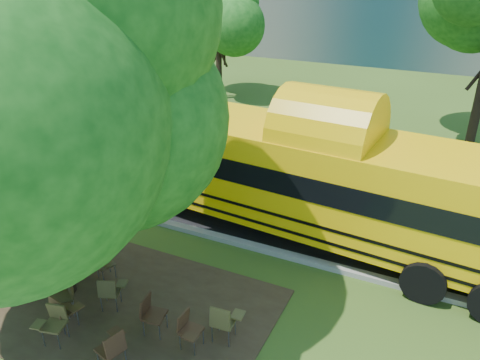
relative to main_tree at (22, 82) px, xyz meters
The scene contains 26 objects.
ground 5.15m from the main_tree, 52.19° to the left, with size 160.00×160.00×0.00m, color #324C17.
dirt_patch 5.28m from the main_tree, ahead, with size 7.00×4.50×0.03m, color #382819.
asphalt_road 9.17m from the main_tree, 86.37° to the left, with size 80.00×8.00×0.04m, color black.
kerb_near 6.21m from the main_tree, 82.40° to the left, with size 80.00×0.25×0.14m, color gray.
kerb_far 12.76m from the main_tree, 87.64° to the left, with size 80.00×0.25×0.14m, color gray.
bg_tree_0 17.85m from the main_tree, 130.21° to the left, with size 5.20×5.20×7.18m.
bg_tree_2 17.25m from the main_tree, 105.20° to the left, with size 4.80×4.80×6.62m.
main_tree is the anchor object (origin of this frame).
school_bus 7.55m from the main_tree, 46.17° to the left, with size 12.98×3.89×3.13m.
chair_1 4.64m from the main_tree, behind, with size 0.64×0.53×0.91m.
chair_2 4.62m from the main_tree, 146.68° to the right, with size 0.60×0.76×0.89m.
chair_3 4.58m from the main_tree, 40.43° to the right, with size 0.80×0.64×0.94m.
chair_4 4.74m from the main_tree, 44.56° to the right, with size 0.65×0.52×0.88m.
chair_5 4.83m from the main_tree, 50.78° to the right, with size 0.60×0.63×0.88m.
chair_6 5.37m from the main_tree, 26.96° to the right, with size 0.57×0.73×0.95m.
chair_7 5.27m from the main_tree, ahead, with size 0.62×0.62×0.93m.
chair_8 4.66m from the main_tree, 131.78° to the left, with size 0.53×0.64×0.91m.
chair_9 4.69m from the main_tree, 100.14° to the left, with size 0.66×0.52×0.79m.
chair_10 4.68m from the main_tree, 57.66° to the left, with size 0.53×0.68×0.83m.
chair_11 4.77m from the main_tree, ahead, with size 0.60×0.69×0.88m.
chair_12 5.82m from the main_tree, ahead, with size 0.51×0.58×0.87m.
chair_13 6.16m from the main_tree, ahead, with size 0.62×0.60×0.95m.
black_car 9.06m from the main_tree, 128.23° to the left, with size 1.78×4.42×1.51m, color black.
bg_car_silver 17.43m from the main_tree, 139.67° to the left, with size 1.50×4.31×1.42m, color #A3A2A7.
bg_car_red 11.65m from the main_tree, 118.58° to the left, with size 2.37×5.14×1.43m, color #59150F.
pedestrian_a 20.17m from the main_tree, 140.43° to the left, with size 0.61×0.40×1.68m, color #36427A.
Camera 1 is at (7.17, -6.92, 7.27)m, focal length 35.00 mm.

